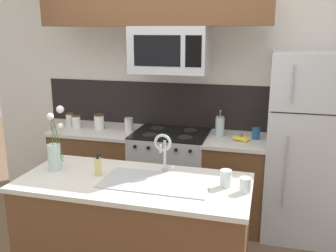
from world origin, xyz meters
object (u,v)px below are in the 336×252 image
at_px(storage_jar_tall, 70,120).
at_px(drinking_glass, 226,178).
at_px(storage_jar_squat, 129,125).
at_px(sink_faucet, 163,148).
at_px(banana_bunch, 241,139).
at_px(stove_range, 171,175).
at_px(coffee_tin, 256,133).
at_px(storage_jar_short, 99,122).
at_px(refrigerator, 314,147).
at_px(storage_jar_medium, 76,122).
at_px(french_press, 220,126).
at_px(spare_glass, 245,185).
at_px(microwave, 170,50).
at_px(flower_vase, 55,153).
at_px(dish_soap_bottle, 98,166).

relative_size(storage_jar_tall, drinking_glass, 1.24).
distance_m(storage_jar_squat, sink_faucet, 1.25).
bearing_deg(storage_jar_squat, banana_bunch, -2.56).
height_order(stove_range, coffee_tin, coffee_tin).
distance_m(storage_jar_short, coffee_tin, 1.65).
bearing_deg(coffee_tin, refrigerator, -3.19).
height_order(storage_jar_tall, sink_faucet, sink_faucet).
height_order(storage_jar_tall, storage_jar_medium, storage_jar_tall).
relative_size(banana_bunch, sink_faucet, 0.61).
height_order(storage_jar_tall, french_press, french_press).
bearing_deg(banana_bunch, storage_jar_squat, 177.44).
height_order(storage_jar_tall, spare_glass, storage_jar_tall).
bearing_deg(storage_jar_tall, storage_jar_medium, -26.51).
relative_size(microwave, refrigerator, 0.42).
distance_m(spare_glass, flower_vase, 1.43).
bearing_deg(storage_jar_squat, flower_vase, -96.58).
distance_m(storage_jar_short, sink_faucet, 1.47).
height_order(storage_jar_squat, coffee_tin, storage_jar_squat).
bearing_deg(storage_jar_tall, flower_vase, -65.08).
xyz_separation_m(drinking_glass, flower_vase, (-1.29, -0.01, 0.08)).
bearing_deg(drinking_glass, flower_vase, -179.46).
relative_size(microwave, sink_faucet, 2.43).
bearing_deg(refrigerator, sink_faucet, -137.33).
height_order(stove_range, dish_soap_bottle, dish_soap_bottle).
relative_size(microwave, storage_jar_short, 4.61).
relative_size(storage_jar_tall, storage_jar_short, 0.92).
distance_m(storage_jar_tall, storage_jar_short, 0.37).
distance_m(stove_range, spare_glass, 1.58).
bearing_deg(microwave, stove_range, 90.16).
height_order(stove_range, sink_faucet, sink_faucet).
bearing_deg(sink_faucet, flower_vase, -169.83).
bearing_deg(refrigerator, storage_jar_tall, 179.88).
bearing_deg(microwave, storage_jar_squat, 178.50).
height_order(stove_range, flower_vase, flower_vase).
bearing_deg(stove_range, banana_bunch, -4.87).
distance_m(stove_range, storage_jar_tall, 1.27).
xyz_separation_m(coffee_tin, sink_faucet, (-0.63, -1.11, 0.14)).
bearing_deg(storage_jar_medium, flower_vase, -68.49).
relative_size(storage_jar_tall, storage_jar_medium, 1.06).
xyz_separation_m(storage_jar_short, storage_jar_squat, (0.34, -0.01, -0.01)).
bearing_deg(flower_vase, drinking_glass, 0.54).
xyz_separation_m(refrigerator, sink_faucet, (-1.17, -1.08, 0.23)).
relative_size(storage_jar_tall, banana_bunch, 0.79).
bearing_deg(dish_soap_bottle, drinking_glass, 2.27).
distance_m(storage_jar_tall, banana_bunch, 1.89).
bearing_deg(drinking_glass, sink_faucet, 164.40).
relative_size(refrigerator, sink_faucet, 5.75).
xyz_separation_m(storage_jar_tall, storage_jar_short, (0.37, -0.03, 0.01)).
distance_m(coffee_tin, sink_faucet, 1.28).
distance_m(banana_bunch, spare_glass, 1.19).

